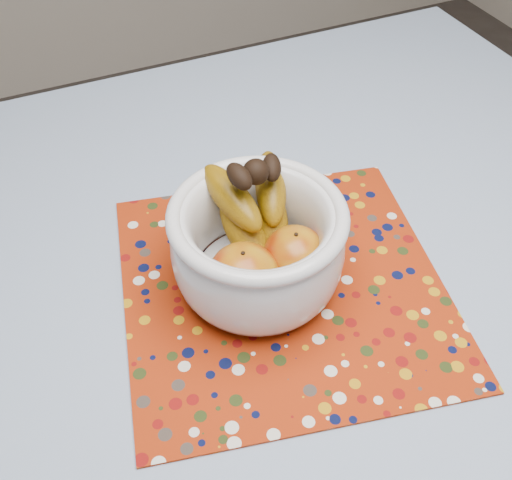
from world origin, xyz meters
TOP-DOWN VIEW (x-y plane):
  - table at (0.00, 0.00)m, footprint 1.20×1.20m
  - tablecloth at (0.00, 0.00)m, footprint 1.32×1.32m
  - placemat at (-0.03, 0.05)m, footprint 0.50×0.50m
  - fruit_bowl at (-0.06, 0.07)m, footprint 0.22×0.23m

SIDE VIEW (x-z plane):
  - table at x=0.00m, z-range 0.30..1.05m
  - tablecloth at x=0.00m, z-range 0.75..0.76m
  - placemat at x=-0.03m, z-range 0.76..0.76m
  - fruit_bowl at x=-0.06m, z-range 0.75..0.93m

